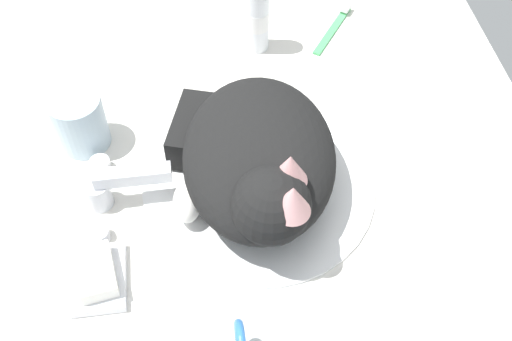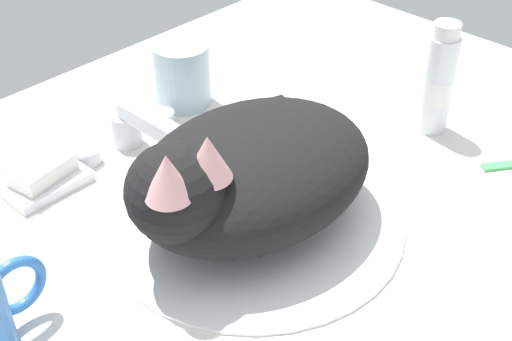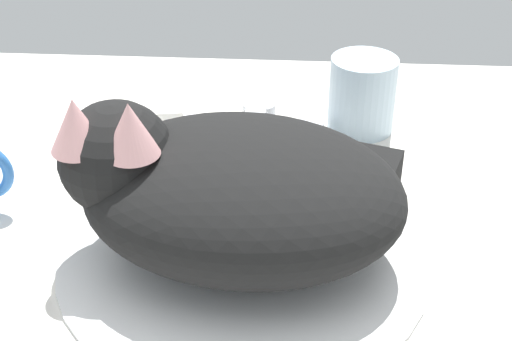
# 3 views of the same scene
# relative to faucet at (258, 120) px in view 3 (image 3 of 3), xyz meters

# --- Properties ---
(ground_plane) EXTENTS (1.10, 0.83, 0.03)m
(ground_plane) POSITION_rel_faucet_xyz_m (0.00, -0.19, -0.04)
(ground_plane) COLOR silver
(sink_basin) EXTENTS (0.31, 0.31, 0.01)m
(sink_basin) POSITION_rel_faucet_xyz_m (0.00, -0.19, -0.02)
(sink_basin) COLOR white
(sink_basin) RESTS_ON ground_plane
(faucet) EXTENTS (0.14, 0.12, 0.06)m
(faucet) POSITION_rel_faucet_xyz_m (0.00, 0.00, 0.00)
(faucet) COLOR silver
(faucet) RESTS_ON ground_plane
(cat) EXTENTS (0.29, 0.23, 0.15)m
(cat) POSITION_rel_faucet_xyz_m (-0.01, -0.19, 0.04)
(cat) COLOR black
(cat) RESTS_ON sink_basin
(rinse_cup) EXTENTS (0.07, 0.07, 0.08)m
(rinse_cup) POSITION_rel_faucet_xyz_m (0.11, 0.04, 0.01)
(rinse_cup) COLOR silver
(rinse_cup) RESTS_ON ground_plane
(soap_dish) EXTENTS (0.09, 0.06, 0.01)m
(soap_dish) POSITION_rel_faucet_xyz_m (-0.12, 0.01, -0.02)
(soap_dish) COLOR white
(soap_dish) RESTS_ON ground_plane
(soap_bar) EXTENTS (0.07, 0.05, 0.02)m
(soap_bar) POSITION_rel_faucet_xyz_m (-0.12, 0.01, -0.00)
(soap_bar) COLOR white
(soap_bar) RESTS_ON soap_dish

